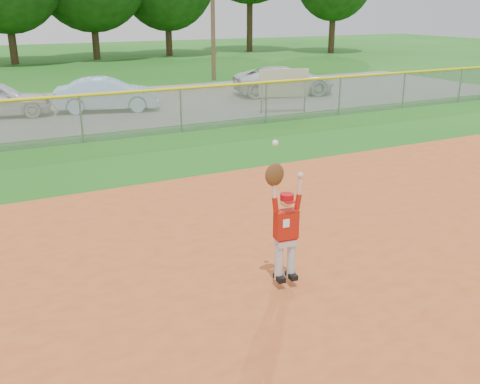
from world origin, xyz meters
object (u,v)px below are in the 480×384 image
car_blue (107,94)px  ballplayer (284,223)px  sponsor_sign (284,84)px  car_white_b (284,81)px

car_blue → ballplayer: ballplayer is taller
sponsor_sign → ballplayer: bearing=-121.4°
car_white_b → ballplayer: 18.97m
car_white_b → sponsor_sign: bearing=161.7°
car_blue → car_white_b: car_blue is taller
sponsor_sign → ballplayer: ballplayer is taller
car_blue → sponsor_sign: size_ratio=2.15×
sponsor_sign → ballplayer: (-7.41, -12.13, -0.09)m
car_blue → sponsor_sign: (6.17, -3.65, 0.47)m
car_blue → car_white_b: (8.69, 0.38, -0.00)m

